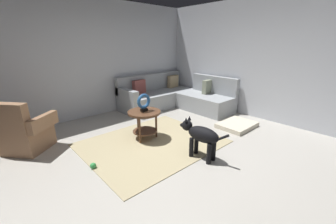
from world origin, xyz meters
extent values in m
cube|color=#B7B2A8|center=(0.00, 0.00, -0.05)|extent=(6.00, 6.00, 0.10)
cube|color=silver|center=(0.00, 2.94, 1.35)|extent=(6.00, 0.12, 2.70)
cube|color=silver|center=(2.94, 0.00, 1.35)|extent=(0.12, 6.00, 2.70)
cube|color=tan|center=(0.15, 0.70, 0.01)|extent=(2.30, 1.90, 0.01)
cube|color=#9EA3A8|center=(1.73, 2.41, 0.21)|extent=(2.20, 0.85, 0.42)
cube|color=#9EA3A8|center=(1.73, 2.76, 0.65)|extent=(2.20, 0.14, 0.46)
cube|color=#9EA3A8|center=(2.41, 1.28, 0.21)|extent=(0.85, 1.40, 0.42)
cube|color=#9EA3A8|center=(2.76, 1.28, 0.65)|extent=(0.14, 1.40, 0.46)
cube|color=#9EA3A8|center=(0.71, 2.41, 0.53)|extent=(0.16, 0.85, 0.22)
cube|color=tan|center=(2.48, 2.61, 0.59)|extent=(0.39, 0.17, 0.38)
cube|color=#994C47|center=(1.23, 2.61, 0.59)|extent=(0.40, 0.19, 0.38)
cube|color=gray|center=(2.61, 1.38, 0.59)|extent=(0.39, 0.15, 0.38)
cube|color=#936B4C|center=(-1.53, 1.93, 0.20)|extent=(0.85, 0.85, 0.40)
cube|color=#936B4C|center=(-1.72, 1.76, 0.64)|extent=(0.49, 0.55, 0.48)
cube|color=#936B4C|center=(-1.75, 2.19, 0.51)|extent=(0.52, 0.46, 0.22)
cube|color=#936B4C|center=(-1.30, 1.66, 0.51)|extent=(0.52, 0.46, 0.22)
cylinder|color=brown|center=(0.18, 0.95, 0.52)|extent=(0.60, 0.60, 0.04)
cylinder|color=brown|center=(0.18, 0.95, 0.15)|extent=(0.45, 0.45, 0.02)
cylinder|color=brown|center=(0.18, 1.16, 0.25)|extent=(0.04, 0.04, 0.50)
cylinder|color=brown|center=(-0.01, 0.84, 0.25)|extent=(0.04, 0.04, 0.50)
cylinder|color=brown|center=(0.37, 0.84, 0.25)|extent=(0.04, 0.04, 0.50)
cube|color=black|center=(0.18, 0.95, 0.57)|extent=(0.12, 0.08, 0.05)
torus|color=#265999|center=(0.18, 0.95, 0.73)|extent=(0.28, 0.06, 0.28)
cube|color=beige|center=(1.98, 0.08, 0.04)|extent=(0.80, 0.60, 0.09)
cylinder|color=black|center=(0.32, -0.09, 0.16)|extent=(0.07, 0.07, 0.32)
cylinder|color=black|center=(0.46, -0.07, 0.16)|extent=(0.07, 0.07, 0.32)
cylinder|color=black|center=(0.36, -0.40, 0.16)|extent=(0.07, 0.07, 0.32)
cylinder|color=black|center=(0.50, -0.38, 0.16)|extent=(0.07, 0.07, 0.32)
ellipsoid|color=black|center=(0.41, -0.24, 0.40)|extent=(0.28, 0.54, 0.24)
sphere|color=black|center=(0.37, 0.06, 0.48)|extent=(0.17, 0.17, 0.17)
ellipsoid|color=black|center=(0.36, 0.14, 0.46)|extent=(0.08, 0.13, 0.07)
cone|color=black|center=(0.33, 0.05, 0.59)|extent=(0.06, 0.06, 0.07)
cone|color=black|center=(0.42, 0.06, 0.59)|extent=(0.06, 0.06, 0.07)
cylinder|color=black|center=(0.45, -0.54, 0.44)|extent=(0.06, 0.20, 0.16)
sphere|color=green|center=(-0.97, 0.63, 0.04)|extent=(0.09, 0.09, 0.09)
camera|label=1|loc=(-1.94, -2.03, 1.72)|focal=22.48mm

